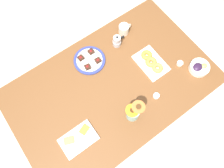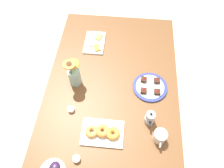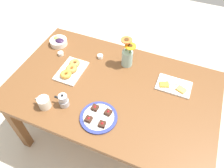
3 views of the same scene
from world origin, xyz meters
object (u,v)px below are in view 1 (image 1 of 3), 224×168
grape_bowl (199,67)px  flower_vase (133,113)px  dining_table (112,89)px  cheese_platter (78,139)px  jam_cup_honey (156,96)px  coffee_mug (124,29)px  jam_cup_berry (180,63)px  moka_pot (117,41)px  dessert_plate (89,60)px  croissant_platter (151,62)px

grape_bowl → flower_vase: size_ratio=0.62×
dining_table → cheese_platter: bearing=-156.4°
jam_cup_honey → flower_vase: flower_vase is taller
dining_table → cheese_platter: 0.48m
coffee_mug → grape_bowl: 0.69m
jam_cup_berry → moka_pot: bearing=124.0°
dining_table → cheese_platter: cheese_platter is taller
dining_table → grape_bowl: bearing=-24.1°
grape_bowl → jam_cup_honey: size_ratio=3.23×
dessert_plate → jam_cup_berry: bearing=-38.4°
coffee_mug → jam_cup_honey: bearing=-103.9°
jam_cup_berry → croissant_platter: bearing=142.2°
flower_vase → coffee_mug: bearing=57.9°
jam_cup_honey → moka_pot: (0.03, 0.55, 0.03)m
croissant_platter → jam_cup_berry: croissant_platter is taller
grape_bowl → dessert_plate: bearing=139.2°
dining_table → jam_cup_honey: (0.22, -0.27, 0.10)m
cheese_platter → flower_vase: flower_vase is taller
jam_cup_honey → jam_cup_berry: 0.35m
coffee_mug → dessert_plate: 0.40m
grape_bowl → coffee_mug: bearing=113.3°
jam_cup_honey → jam_cup_berry: same height
croissant_platter → grape_bowl: bearing=-43.7°
dining_table → moka_pot: size_ratio=13.45×
grape_bowl → croissant_platter: size_ratio=0.55×
cheese_platter → moka_pot: size_ratio=2.18×
croissant_platter → jam_cup_berry: (0.18, -0.14, -0.01)m
cheese_platter → dessert_plate: dessert_plate is taller
jam_cup_honey → moka_pot: size_ratio=0.40×
flower_vase → jam_cup_honey: bearing=2.9°
coffee_mug → jam_cup_honey: size_ratio=2.53×
cheese_platter → croissant_platter: 0.82m
coffee_mug → flower_vase: 0.74m
flower_vase → dessert_plate: bearing=90.2°
dining_table → coffee_mug: coffee_mug is taller
coffee_mug → flower_vase: size_ratio=0.48×
moka_pot → cheese_platter: bearing=-145.6°
dessert_plate → moka_pot: moka_pot is taller
cheese_platter → dining_table: bearing=23.6°
jam_cup_berry → coffee_mug: bearing=109.5°
grape_bowl → jam_cup_berry: bearing=127.3°
croissant_platter → coffee_mug: bearing=89.8°
coffee_mug → cheese_platter: 0.97m
cheese_platter → dessert_plate: bearing=49.0°
grape_bowl → flower_vase: flower_vase is taller
moka_pot → coffee_mug: bearing=28.0°
jam_cup_honey → moka_pot: 0.55m
coffee_mug → jam_cup_berry: coffee_mug is taller
grape_bowl → jam_cup_berry: (-0.09, 0.12, -0.01)m
flower_vase → moka_pot: bearing=64.2°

